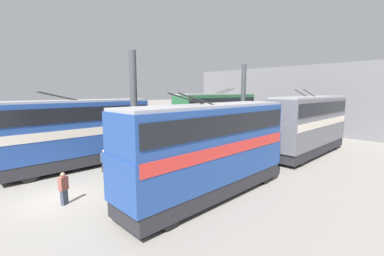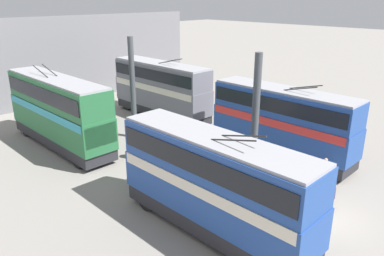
% 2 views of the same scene
% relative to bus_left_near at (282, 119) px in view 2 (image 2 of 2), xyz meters
% --- Properties ---
extents(ground_plane, '(240.00, 240.00, 0.00)m').
position_rel_bus_left_near_xyz_m(ground_plane, '(-5.86, 5.08, -2.77)').
color(ground_plane, gray).
extents(depot_back_wall, '(0.50, 36.00, 8.86)m').
position_rel_bus_left_near_xyz_m(depot_back_wall, '(24.39, 5.08, 1.66)').
color(depot_back_wall, slate).
rests_on(depot_back_wall, ground_plane).
extents(support_column_near, '(0.77, 0.77, 7.96)m').
position_rel_bus_left_near_xyz_m(support_column_near, '(-1.32, 5.08, 1.09)').
color(support_column_near, '#42474C').
rests_on(support_column_near, ground_plane).
extents(support_column_far, '(0.77, 0.77, 7.96)m').
position_rel_bus_left_near_xyz_m(support_column_far, '(10.26, 5.08, 1.09)').
color(support_column_far, '#42474C').
rests_on(support_column_far, ground_plane).
extents(bus_left_near, '(10.45, 2.54, 5.50)m').
position_rel_bus_left_near_xyz_m(bus_left_near, '(0.00, 0.00, 0.00)').
color(bus_left_near, black).
rests_on(bus_left_near, ground_plane).
extents(bus_left_far, '(10.89, 2.54, 5.72)m').
position_rel_bus_left_near_xyz_m(bus_left_far, '(12.95, 0.00, 0.13)').
color(bus_left_far, black).
rests_on(bus_left_far, ground_plane).
extents(bus_right_mid, '(10.39, 2.54, 5.54)m').
position_rel_bus_left_near_xyz_m(bus_right_mid, '(-2.78, 10.16, 0.03)').
color(bus_right_mid, black).
rests_on(bus_right_mid, ground_plane).
extents(bus_right_far, '(11.47, 2.54, 5.90)m').
position_rel_bus_left_near_xyz_m(bus_right_far, '(12.57, 10.16, 0.24)').
color(bus_right_far, black).
rests_on(bus_right_far, ground_plane).
extents(person_by_left_row, '(0.46, 0.47, 1.74)m').
position_rel_bus_left_near_xyz_m(person_by_left_row, '(-4.29, 1.88, -1.85)').
color(person_by_left_row, '#2D2D33').
rests_on(person_by_left_row, ground_plane).
extents(person_by_right_row, '(0.43, 0.26, 1.58)m').
position_rel_bus_left_near_xyz_m(person_by_right_row, '(-2.12, 7.82, -1.94)').
color(person_by_right_row, '#2D2D33').
rests_on(person_by_right_row, ground_plane).
extents(person_aisle_foreground, '(0.48, 0.39, 1.64)m').
position_rel_bus_left_near_xyz_m(person_aisle_foreground, '(-5.88, 4.33, -1.91)').
color(person_aisle_foreground, '#384251').
rests_on(person_aisle_foreground, ground_plane).
extents(oil_drum, '(0.65, 0.65, 0.88)m').
position_rel_bus_left_near_xyz_m(oil_drum, '(7.10, 7.70, -2.33)').
color(oil_drum, '#B28E23').
rests_on(oil_drum, ground_plane).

